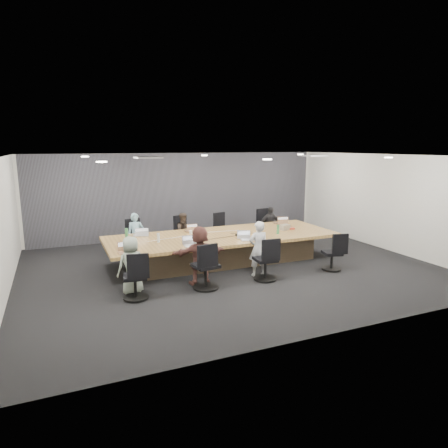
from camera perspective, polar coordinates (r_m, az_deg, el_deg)
name	(u,v)px	position (r m, az deg, el deg)	size (l,w,h in m)	color
floor	(230,267)	(10.21, 0.89, -6.19)	(10.00, 8.00, 0.00)	black
ceiling	(231,156)	(9.75, 0.94, 9.72)	(10.00, 8.00, 0.00)	white
wall_back	(182,195)	(13.59, -6.00, 4.15)	(10.00, 2.80, 0.00)	silver
wall_front	(334,252)	(6.52, 15.44, -3.86)	(10.00, 2.80, 0.00)	silver
wall_left	(2,229)	(9.10, -29.19, -0.68)	(8.00, 2.80, 0.00)	silver
wall_right	(384,202)	(12.74, 21.93, 2.93)	(8.00, 2.80, 0.00)	silver
curtain	(183,195)	(13.52, -5.89, 4.11)	(9.80, 0.04, 2.80)	#4D4C55
conference_table	(223,247)	(10.54, -0.21, -3.37)	(6.00, 2.20, 0.74)	brown
chair_0	(134,241)	(11.57, -12.77, -2.35)	(0.53, 0.53, 0.79)	black
chair_1	(181,236)	(11.89, -6.20, -1.76)	(0.54, 0.54, 0.80)	black
chair_2	(220,233)	(12.30, -0.61, -1.26)	(0.54, 0.54, 0.80)	black
chair_3	(264,228)	(12.96, 5.77, -0.56)	(0.57, 0.57, 0.85)	black
chair_4	(135,280)	(8.25, -12.59, -7.85)	(0.53, 0.53, 0.79)	black
chair_5	(206,269)	(8.61, -2.65, -6.49)	(0.59, 0.59, 0.87)	black
chair_6	(265,263)	(9.21, 5.92, -5.53)	(0.55, 0.55, 0.82)	black
chair_7	(332,256)	(10.24, 15.16, -4.42)	(0.49, 0.49, 0.73)	black
person_0	(136,236)	(11.19, -12.49, -1.62)	(0.45, 0.30, 1.24)	#85B2C1
laptop_0	(140,235)	(10.63, -11.96, -1.55)	(0.34, 0.23, 0.02)	#B2B2B7
person_1	(184,233)	(11.52, -5.71, -1.25)	(0.56, 0.44, 1.16)	#352A23
laptop_1	(190,231)	(10.97, -4.86, -0.96)	(0.30, 0.21, 0.02)	#8C6647
person_3	(270,225)	(12.63, 6.55, -0.14)	(0.69, 0.29, 1.17)	#252427
laptop_3	(279,223)	(12.13, 7.85, 0.15)	(0.33, 0.23, 0.02)	#8C6647
person_4	(131,265)	(8.51, -13.09, -5.75)	(0.60, 0.39, 1.22)	gray
laptop_4	(126,252)	(9.00, -13.76, -3.94)	(0.35, 0.24, 0.02)	#8C6647
person_5	(200,255)	(8.87, -3.46, -4.47)	(1.22, 0.39, 1.32)	brown
laptop_5	(192,246)	(9.35, -4.61, -3.09)	(0.36, 0.24, 0.02)	#B2B2B7
person_6	(258,249)	(9.44, 4.92, -3.52)	(0.48, 0.32, 1.32)	#B8B8B8
laptop_6	(248,240)	(9.89, 3.43, -2.28)	(0.34, 0.23, 0.02)	#B2B2B7
bottle_green_left	(127,234)	(10.24, -13.74, -1.38)	(0.08, 0.08, 0.28)	#3C8A4D
bottle_green_right	(278,229)	(10.64, 7.71, -0.77)	(0.07, 0.07, 0.25)	#3C8A4D
bottle_clear	(158,238)	(9.78, -9.35, -1.94)	(0.07, 0.07, 0.22)	silver
cup_white_far	(191,232)	(10.61, -4.77, -1.17)	(0.08, 0.08, 0.09)	white
cup_white_near	(258,230)	(10.88, 4.84, -0.83)	(0.08, 0.08, 0.11)	white
mug_brown	(126,245)	(9.49, -13.82, -2.89)	(0.09, 0.09, 0.10)	brown
mic_left	(203,238)	(10.10, -3.01, -1.96)	(0.15, 0.10, 0.03)	black
mic_right	(243,231)	(10.83, 2.72, -1.06)	(0.15, 0.10, 0.03)	black
stapler	(238,235)	(10.37, 2.00, -1.53)	(0.15, 0.04, 0.06)	black
canvas_bag	(285,227)	(11.20, 8.68, -0.45)	(0.28, 0.17, 0.15)	gray
snack_packet	(291,228)	(11.32, 9.50, -0.63)	(0.20, 0.13, 0.04)	#C33C24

